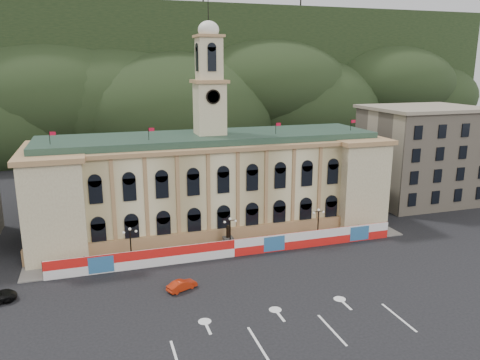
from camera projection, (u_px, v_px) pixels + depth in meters
name	position (u px, v px, depth m)	size (l,w,h in m)	color
ground	(274.00, 308.00, 52.05)	(260.00, 260.00, 0.00)	black
lane_markings	(292.00, 331.00, 47.42)	(26.00, 10.00, 0.02)	white
hill_ridge	(143.00, 85.00, 160.26)	(230.00, 80.00, 64.00)	black
city_hall	(211.00, 182.00, 75.74)	(56.20, 17.60, 37.10)	beige
side_building_right	(421.00, 154.00, 91.11)	(21.00, 17.00, 18.60)	tan
hoarding_fence	(234.00, 248.00, 65.71)	(50.00, 0.44, 2.50)	red
pavement	(229.00, 249.00, 68.45)	(56.00, 5.50, 0.16)	slate
statue	(228.00, 241.00, 68.42)	(1.40, 1.40, 3.72)	#595651
lamp_left	(131.00, 242.00, 62.92)	(1.96, 0.44, 5.15)	black
lamp_center	(230.00, 231.00, 67.04)	(1.96, 0.44, 5.15)	black
lamp_right	(318.00, 222.00, 71.17)	(1.96, 0.44, 5.15)	black
red_sedan	(182.00, 285.00, 55.99)	(3.97, 2.73, 1.24)	#B6270D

